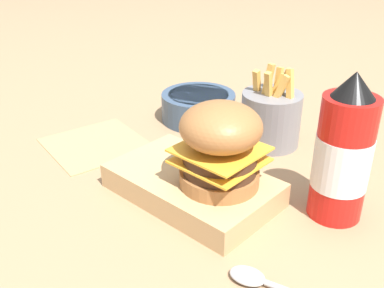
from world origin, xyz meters
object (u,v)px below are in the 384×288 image
side_bowl (198,106)px  fries_basket (271,117)px  serving_board (192,185)px  spoon (268,284)px  ketchup_bottle (343,155)px  burger (220,145)px

side_bowl → fries_basket: bearing=-177.5°
serving_board → spoon: 0.21m
ketchup_bottle → side_bowl: ketchup_bottle is taller
fries_basket → side_bowl: size_ratio=1.01×
side_bowl → burger: bearing=137.3°
serving_board → ketchup_bottle: bearing=-150.0°
burger → spoon: burger is taller
spoon → serving_board: bearing=-36.6°
side_bowl → serving_board: bearing=130.0°
serving_board → side_bowl: 0.29m
serving_board → fries_basket: size_ratio=1.61×
fries_basket → burger: bearing=105.3°
burger → side_bowl: (0.23, -0.21, -0.07)m
ketchup_bottle → fries_basket: 0.23m
fries_basket → spoon: 0.37m
ketchup_bottle → spoon: size_ratio=1.21×
serving_board → burger: size_ratio=2.02×
burger → side_bowl: 0.32m
burger → ketchup_bottle: ketchup_bottle is taller
spoon → burger: bearing=-44.9°
burger → side_bowl: bearing=-42.7°
serving_board → side_bowl: side_bowl is taller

